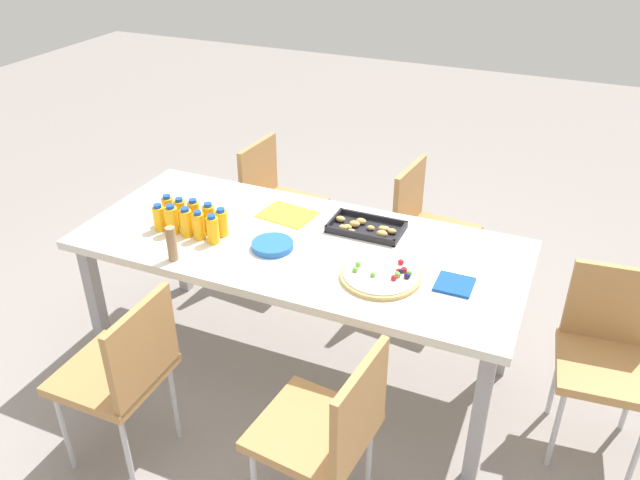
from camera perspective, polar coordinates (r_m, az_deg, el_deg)
ground_plane at (r=3.36m, az=-1.66°, el=-11.18°), size 12.00×12.00×0.00m
party_table at (r=2.95m, az=-1.86°, el=-1.22°), size 2.04×0.89×0.75m
chair_near_left at (r=2.70m, az=-17.16°, el=-10.95°), size 0.40×0.40×0.83m
chair_far_left at (r=3.88m, az=-3.99°, el=3.85°), size 0.43×0.43×0.83m
chair_near_right at (r=2.37m, az=0.84°, el=-16.45°), size 0.44×0.44×0.83m
chair_end at (r=2.94m, az=24.43°, el=-8.84°), size 0.44×0.44×0.83m
chair_far_right at (r=3.61m, az=9.51°, el=1.36°), size 0.44×0.44×0.83m
juice_bottle_0 at (r=3.08m, az=-14.20°, el=1.93°), size 0.06×0.06×0.13m
juice_bottle_1 at (r=3.03m, az=-13.11°, el=1.77°), size 0.06×0.06×0.14m
juice_bottle_2 at (r=3.00m, az=-11.88°, el=1.54°), size 0.06×0.06×0.14m
juice_bottle_3 at (r=2.96m, az=-10.78°, el=1.26°), size 0.05×0.05×0.14m
juice_bottle_4 at (r=2.92m, az=-9.57°, el=0.93°), size 0.06×0.06×0.14m
juice_bottle_5 at (r=3.13m, az=-13.42°, el=2.66°), size 0.06×0.06×0.14m
juice_bottle_6 at (r=3.09m, az=-12.37°, el=2.40°), size 0.05×0.05×0.15m
juice_bottle_7 at (r=3.05m, az=-11.19°, el=2.25°), size 0.06×0.06×0.15m
juice_bottle_8 at (r=3.01m, az=-9.89°, el=1.93°), size 0.06×0.06×0.15m
juice_bottle_9 at (r=2.97m, az=-8.79°, el=1.55°), size 0.06×0.06×0.14m
fruit_pizza at (r=2.66m, az=5.48°, el=-3.18°), size 0.34×0.34×0.05m
snack_tray at (r=3.01m, az=4.13°, el=1.10°), size 0.35×0.20×0.04m
plate_stack at (r=2.86m, az=-4.28°, el=-0.48°), size 0.19×0.19×0.03m
napkin_stack at (r=2.67m, az=11.94°, el=-3.90°), size 0.15×0.15×0.01m
cardboard_tube at (r=2.82m, az=-13.12°, el=-0.33°), size 0.04×0.04×0.16m
paper_folder at (r=3.14m, az=-2.93°, el=2.30°), size 0.29×0.23×0.01m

